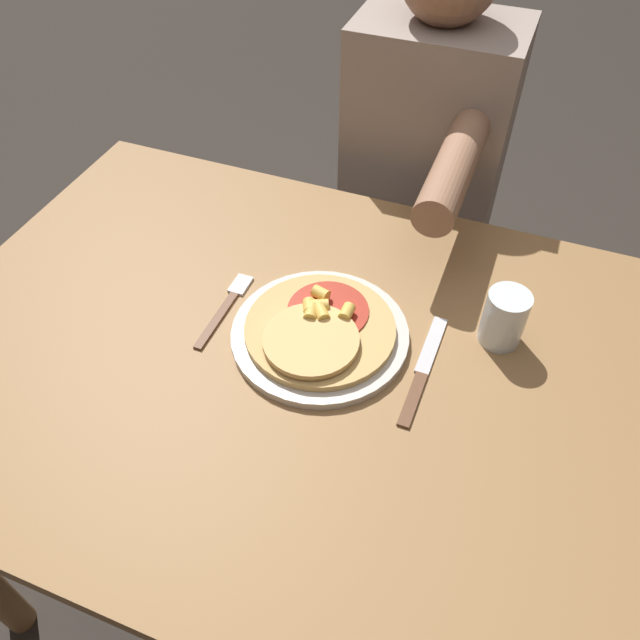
% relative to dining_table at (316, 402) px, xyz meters
% --- Properties ---
extents(ground_plane, '(8.00, 8.00, 0.00)m').
position_rel_dining_table_xyz_m(ground_plane, '(0.00, 0.00, -0.65)').
color(ground_plane, '#2D2823').
extents(dining_table, '(1.26, 0.85, 0.75)m').
position_rel_dining_table_xyz_m(dining_table, '(0.00, 0.00, 0.00)').
color(dining_table, olive).
rests_on(dining_table, ground_plane).
extents(plate, '(0.28, 0.28, 0.01)m').
position_rel_dining_table_xyz_m(plate, '(-0.01, 0.05, 0.11)').
color(plate, beige).
rests_on(plate, dining_table).
extents(pizza, '(0.23, 0.23, 0.04)m').
position_rel_dining_table_xyz_m(pizza, '(-0.01, 0.04, 0.13)').
color(pizza, tan).
rests_on(pizza, plate).
extents(fork, '(0.03, 0.18, 0.00)m').
position_rel_dining_table_xyz_m(fork, '(-0.18, 0.06, 0.11)').
color(fork, brown).
rests_on(fork, dining_table).
extents(knife, '(0.02, 0.22, 0.00)m').
position_rel_dining_table_xyz_m(knife, '(0.16, 0.04, 0.11)').
color(knife, brown).
rests_on(knife, dining_table).
extents(drinking_glass, '(0.07, 0.07, 0.09)m').
position_rel_dining_table_xyz_m(drinking_glass, '(0.25, 0.15, 0.15)').
color(drinking_glass, silver).
rests_on(drinking_glass, dining_table).
extents(person_diner, '(0.33, 0.52, 1.19)m').
position_rel_dining_table_xyz_m(person_diner, '(0.01, 0.64, 0.04)').
color(person_diner, '#2D2D38').
rests_on(person_diner, ground_plane).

